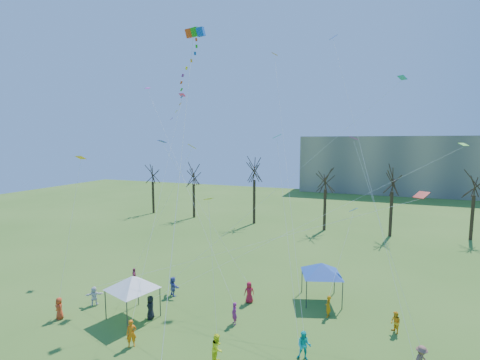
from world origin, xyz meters
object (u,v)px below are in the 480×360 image
at_px(distant_building, 420,165).
at_px(canopy_tent_blue, 322,269).
at_px(canopy_tent_white, 132,282).
at_px(big_box_kite, 187,81).

distance_m(distant_building, canopy_tent_blue, 71.77).
bearing_deg(distant_building, canopy_tent_white, -110.77).
bearing_deg(canopy_tent_white, distant_building, 69.23).
xyz_separation_m(big_box_kite, canopy_tent_white, (-3.14, -3.47, -15.43)).
bearing_deg(canopy_tent_blue, big_box_kite, -155.70).
relative_size(distant_building, canopy_tent_blue, 14.14).
relative_size(big_box_kite, canopy_tent_blue, 5.66).
distance_m(distant_building, big_box_kite, 79.56).
xyz_separation_m(big_box_kite, canopy_tent_blue, (10.07, 4.55, -15.44)).
distance_m(distant_building, canopy_tent_white, 83.30).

